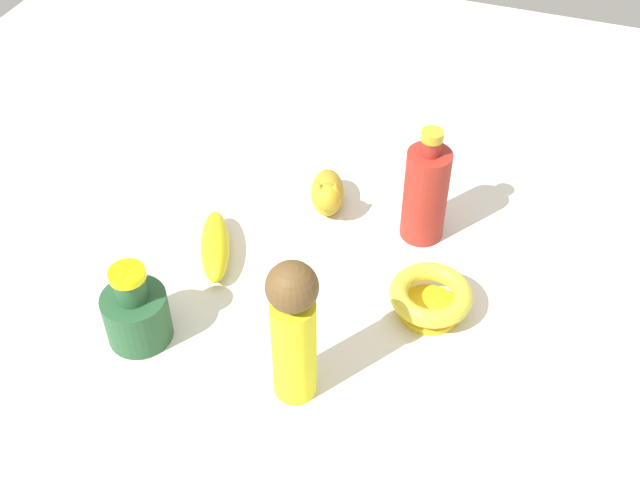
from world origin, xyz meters
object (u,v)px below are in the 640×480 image
bottle_short (136,312)px  cat_figurine (327,193)px  person_figure_adult (293,330)px  banana (215,246)px  bottle_tall (426,193)px  nail_polish_jar (284,305)px  bowl (430,297)px

bottle_short → cat_figurine: bearing=65.2°
person_figure_adult → banana: size_ratio=1.50×
person_figure_adult → bottle_tall: (0.09, 0.37, -0.04)m
person_figure_adult → nail_polish_jar: bearing=118.0°
nail_polish_jar → bowl: bowl is taller
cat_figurine → bowl: cat_figurine is taller
bottle_short → bottle_tall: size_ratio=0.65×
bottle_short → banana: (0.03, 0.19, -0.03)m
cat_figurine → bottle_tall: bearing=-1.2°
person_figure_adult → bottle_tall: 0.38m
bowl → nail_polish_jar: bearing=-159.3°
banana → bottle_short: bearing=-35.4°
bottle_short → banana: size_ratio=0.84×
bottle_short → banana: 0.19m
bowl → bottle_tall: bearing=108.2°
person_figure_adult → bottle_short: bearing=177.2°
bowl → person_figure_adult: size_ratio=0.52×
cat_figurine → person_figure_adult: (0.08, -0.37, 0.09)m
nail_polish_jar → bowl: bearing=20.7°
cat_figurine → nail_polish_jar: cat_figurine is taller
cat_figurine → bowl: (0.22, -0.17, -0.00)m
bottle_short → banana: bearing=79.8°
bowl → bottle_tall: (-0.06, 0.17, 0.06)m
bowl → person_figure_adult: (-0.14, -0.20, 0.09)m
nail_polish_jar → bottle_short: bearing=-149.0°
bottle_tall → banana: bearing=-150.9°
cat_figurine → banana: 0.22m
nail_polish_jar → person_figure_adult: 0.18m
bottle_short → bowl: bottle_short is taller
bottle_short → nail_polish_jar: bearing=31.0°
bottle_tall → person_figure_adult: bearing=-103.0°
bowl → person_figure_adult: 0.26m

